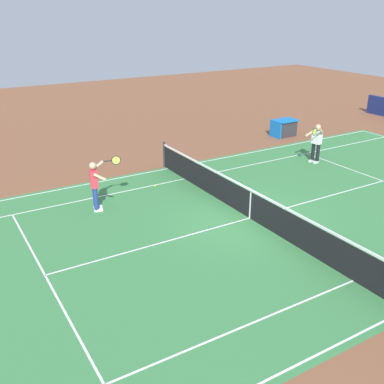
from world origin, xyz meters
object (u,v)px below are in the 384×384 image
(tennis_player_far, at_px, (316,141))
(tennis_ball, at_px, (155,186))
(tennis_player_near, at_px, (95,183))
(equipment_cart_tarped, at_px, (284,128))
(tennis_net, at_px, (251,204))

(tennis_player_far, bearing_deg, tennis_ball, -7.61)
(tennis_player_near, bearing_deg, equipment_cart_tarped, -161.43)
(equipment_cart_tarped, bearing_deg, tennis_player_near, 18.57)
(tennis_player_near, xyz_separation_m, tennis_ball, (-2.56, -0.87, -0.90))
(tennis_net, relative_size, equipment_cart_tarped, 9.36)
(equipment_cart_tarped, bearing_deg, tennis_ball, 18.51)
(tennis_player_near, height_order, equipment_cart_tarped, tennis_player_near)
(tennis_player_near, relative_size, equipment_cart_tarped, 1.36)
(tennis_player_near, height_order, tennis_ball, tennis_player_near)
(equipment_cart_tarped, bearing_deg, tennis_player_far, 66.20)
(tennis_ball, distance_m, equipment_cart_tarped, 9.36)
(tennis_net, bearing_deg, tennis_player_near, -38.31)
(tennis_player_near, distance_m, tennis_ball, 2.85)
(tennis_net, height_order, tennis_player_far, tennis_player_far)
(tennis_ball, bearing_deg, equipment_cart_tarped, -161.49)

